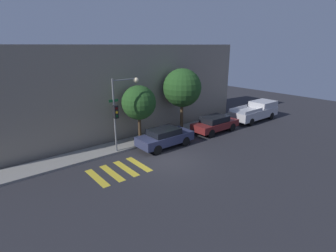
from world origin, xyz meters
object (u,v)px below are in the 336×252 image
Objects in this scene: traffic_light_pole at (120,105)px; tree_near_corner at (139,103)px; sedan_near_corner at (165,137)px; tree_midblock at (182,88)px; pickup_truck at (256,111)px; sedan_middle at (215,124)px.

traffic_light_pole is 1.17× the size of tree_near_corner.
sedan_near_corner is 0.79× the size of tree_midblock.
traffic_light_pole is 6.55m from tree_midblock.
tree_midblock is (-8.31, 2.10, 2.95)m from pickup_truck.
tree_midblock is (3.58, 2.10, 3.08)m from sedan_near_corner.
tree_midblock reaches higher than traffic_light_pole.
traffic_light_pole is at bearing -158.04° from tree_near_corner.
tree_near_corner is (2.05, 0.83, -0.28)m from traffic_light_pole.
sedan_middle is at bearing -8.43° from traffic_light_pole.
tree_near_corner is 0.82× the size of tree_midblock.
sedan_near_corner is at bearing -149.65° from tree_midblock.
sedan_middle is at bearing -45.28° from tree_midblock.
sedan_near_corner is at bearing -180.00° from pickup_truck.
tree_near_corner is (-0.86, 2.10, 2.39)m from sedan_near_corner.
tree_midblock is (4.44, 0.00, 0.69)m from tree_near_corner.
traffic_light_pole is at bearing 156.41° from sedan_near_corner.
tree_near_corner is at bearing -180.00° from tree_midblock.
tree_near_corner is at bearing 21.96° from traffic_light_pole.
pickup_truck is at bearing -4.90° from traffic_light_pole.
tree_midblock is at bearing 165.84° from pickup_truck.
tree_near_corner is at bearing 170.66° from pickup_truck.
traffic_light_pole reaches higher than pickup_truck.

